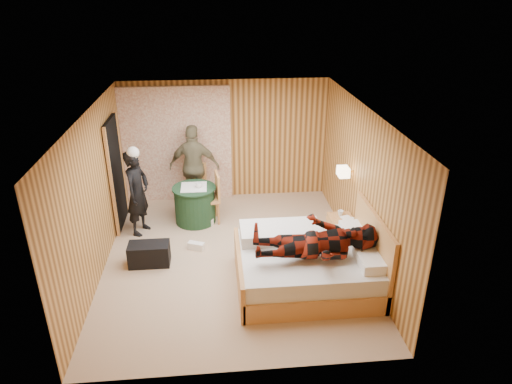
{
  "coord_description": "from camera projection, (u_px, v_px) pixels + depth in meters",
  "views": [
    {
      "loc": [
        -0.24,
        -6.55,
        4.2
      ],
      "look_at": [
        0.42,
        0.31,
        1.05
      ],
      "focal_mm": 32.0,
      "sensor_mm": 36.0,
      "label": 1
    }
  ],
  "objects": [
    {
      "name": "round_table",
      "position": [
        195.0,
        204.0,
        8.71
      ],
      "size": [
        0.83,
        0.83,
        0.73
      ],
      "color": "#21482A",
      "rests_on": "floor"
    },
    {
      "name": "wall_left",
      "position": [
        95.0,
        195.0,
        6.99
      ],
      "size": [
        0.02,
        5.0,
        2.5
      ],
      "primitive_type": "cube",
      "color": "tan",
      "rests_on": "floor"
    },
    {
      "name": "curtain",
      "position": [
        177.0,
        145.0,
        9.31
      ],
      "size": [
        2.2,
        0.08,
        2.4
      ],
      "primitive_type": "cube",
      "color": "white",
      "rests_on": "floor"
    },
    {
      "name": "floor",
      "position": [
        233.0,
        257.0,
        7.7
      ],
      "size": [
        4.2,
        5.0,
        0.01
      ],
      "primitive_type": "cube",
      "color": "tan",
      "rests_on": "ground"
    },
    {
      "name": "sneaker_left",
      "position": [
        206.0,
        221.0,
        8.72
      ],
      "size": [
        0.32,
        0.22,
        0.13
      ],
      "primitive_type": "cube",
      "rotation": [
        0.0,
        0.0,
        -0.38
      ],
      "color": "white",
      "rests_on": "floor"
    },
    {
      "name": "cup_nightstand",
      "position": [
        340.0,
        213.0,
        7.86
      ],
      "size": [
        0.11,
        0.11,
        0.09
      ],
      "primitive_type": "imported",
      "rotation": [
        0.0,
        0.0,
        0.13
      ],
      "color": "white",
      "rests_on": "nightstand"
    },
    {
      "name": "duffel_bag",
      "position": [
        149.0,
        254.0,
        7.43
      ],
      "size": [
        0.66,
        0.35,
        0.37
      ],
      "primitive_type": "cube",
      "rotation": [
        0.0,
        0.0,
        -0.0
      ],
      "color": "black",
      "rests_on": "floor"
    },
    {
      "name": "sneaker_right",
      "position": [
        196.0,
        246.0,
        7.9
      ],
      "size": [
        0.31,
        0.22,
        0.13
      ],
      "primitive_type": "cube",
      "rotation": [
        0.0,
        0.0,
        -0.4
      ],
      "color": "white",
      "rests_on": "floor"
    },
    {
      "name": "chair_near",
      "position": [
        212.0,
        194.0,
        8.65
      ],
      "size": [
        0.49,
        0.49,
        0.98
      ],
      "rotation": [
        0.0,
        0.0,
        -1.45
      ],
      "color": "#E1A75C",
      "rests_on": "floor"
    },
    {
      "name": "ceiling",
      "position": [
        230.0,
        112.0,
        6.66
      ],
      "size": [
        4.2,
        5.0,
        0.01
      ],
      "primitive_type": "cube",
      "color": "silver",
      "rests_on": "wall_back"
    },
    {
      "name": "wall_right",
      "position": [
        361.0,
        185.0,
        7.36
      ],
      "size": [
        0.02,
        5.0,
        2.5
      ],
      "primitive_type": "cube",
      "color": "tan",
      "rests_on": "floor"
    },
    {
      "name": "wall_back",
      "position": [
        226.0,
        140.0,
        9.44
      ],
      "size": [
        4.2,
        0.02,
        2.5
      ],
      "primitive_type": "cube",
      "color": "tan",
      "rests_on": "floor"
    },
    {
      "name": "wall_lamp",
      "position": [
        343.0,
        172.0,
        7.73
      ],
      "size": [
        0.26,
        0.24,
        0.16
      ],
      "color": "gold",
      "rests_on": "wall_right"
    },
    {
      "name": "chair_far",
      "position": [
        196.0,
        182.0,
        9.23
      ],
      "size": [
        0.47,
        0.47,
        0.93
      ],
      "rotation": [
        0.0,
        0.0,
        -0.13
      ],
      "color": "#E1A75C",
      "rests_on": "floor"
    },
    {
      "name": "cup_table",
      "position": [
        199.0,
        185.0,
        8.5
      ],
      "size": [
        0.15,
        0.15,
        0.1
      ],
      "primitive_type": "imported",
      "rotation": [
        0.0,
        0.0,
        0.27
      ],
      "color": "white",
      "rests_on": "round_table"
    },
    {
      "name": "man_on_bed",
      "position": [
        317.0,
        233.0,
        6.41
      ],
      "size": [
        0.86,
        0.67,
        1.77
      ],
      "primitive_type": "imported",
      "rotation": [
        0.0,
        1.57,
        0.0
      ],
      "color": "maroon",
      "rests_on": "bed"
    },
    {
      "name": "book_upper",
      "position": [
        343.0,
        219.0,
        7.71
      ],
      "size": [
        0.26,
        0.28,
        0.02
      ],
      "primitive_type": "imported",
      "rotation": [
        0.0,
        0.0,
        -0.56
      ],
      "color": "white",
      "rests_on": "nightstand"
    },
    {
      "name": "man_at_table",
      "position": [
        194.0,
        167.0,
        9.13
      ],
      "size": [
        1.06,
        0.57,
        1.72
      ],
      "primitive_type": "imported",
      "rotation": [
        0.0,
        0.0,
        2.99
      ],
      "color": "#756D4E",
      "rests_on": "floor"
    },
    {
      "name": "book_lower",
      "position": [
        343.0,
        220.0,
        7.71
      ],
      "size": [
        0.23,
        0.27,
        0.02
      ],
      "primitive_type": "imported",
      "rotation": [
        0.0,
        0.0,
        0.33
      ],
      "color": "white",
      "rests_on": "nightstand"
    },
    {
      "name": "nightstand",
      "position": [
        341.0,
        233.0,
        7.87
      ],
      "size": [
        0.42,
        0.58,
        0.56
      ],
      "color": "#E1A75C",
      "rests_on": "floor"
    },
    {
      "name": "woman_standing",
      "position": [
        138.0,
        193.0,
        8.16
      ],
      "size": [
        0.57,
        0.68,
        1.58
      ],
      "primitive_type": "imported",
      "rotation": [
        0.0,
        0.0,
        1.18
      ],
      "color": "black",
      "rests_on": "floor"
    },
    {
      "name": "doorway",
      "position": [
        116.0,
        174.0,
        8.36
      ],
      "size": [
        0.06,
        0.9,
        2.05
      ],
      "primitive_type": "cube",
      "color": "black",
      "rests_on": "floor"
    },
    {
      "name": "bed",
      "position": [
        309.0,
        265.0,
        6.89
      ],
      "size": [
        2.12,
        1.67,
        1.15
      ],
      "color": "#E1A75C",
      "rests_on": "floor"
    }
  ]
}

